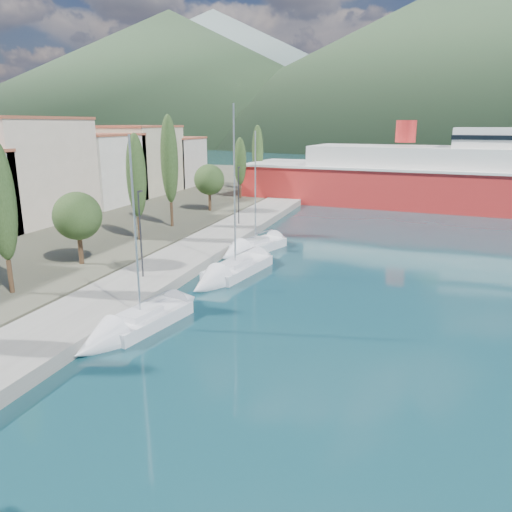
% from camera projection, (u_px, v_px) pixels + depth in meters
% --- Properties ---
extents(ground, '(1400.00, 1400.00, 0.00)m').
position_uv_depth(ground, '(381.00, 168.00, 128.71)').
color(ground, '#153F48').
extents(quay, '(5.00, 88.00, 0.80)m').
position_uv_depth(quay, '(201.00, 249.00, 44.72)').
color(quay, gray).
rests_on(quay, ground).
extents(town_buildings, '(9.20, 69.20, 11.30)m').
position_uv_depth(town_buildings, '(61.00, 172.00, 60.18)').
color(town_buildings, beige).
rests_on(town_buildings, land_strip).
extents(tree_row, '(3.77, 62.59, 11.49)m').
position_uv_depth(tree_row, '(164.00, 179.00, 50.44)').
color(tree_row, '#47301E').
rests_on(tree_row, land_strip).
extents(lamp_posts, '(0.15, 43.86, 6.06)m').
position_uv_depth(lamp_posts, '(133.00, 234.00, 33.59)').
color(lamp_posts, '#2D2D33').
rests_on(lamp_posts, quay).
extents(sailboat_near, '(4.02, 8.46, 11.70)m').
position_uv_depth(sailboat_near, '(121.00, 332.00, 27.03)').
color(sailboat_near, silver).
rests_on(sailboat_near, ground).
extents(sailboat_mid, '(4.22, 9.78, 13.65)m').
position_uv_depth(sailboat_mid, '(222.00, 277.00, 36.83)').
color(sailboat_mid, silver).
rests_on(sailboat_mid, ground).
extents(sailboat_far, '(5.01, 8.33, 11.67)m').
position_uv_depth(sailboat_far, '(245.00, 251.00, 44.38)').
color(sailboat_far, silver).
rests_on(sailboat_far, ground).
extents(ferry, '(63.12, 19.33, 12.34)m').
position_uv_depth(ferry, '(469.00, 181.00, 67.49)').
color(ferry, red).
rests_on(ferry, ground).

